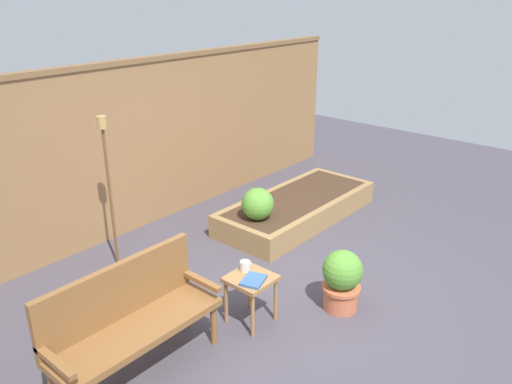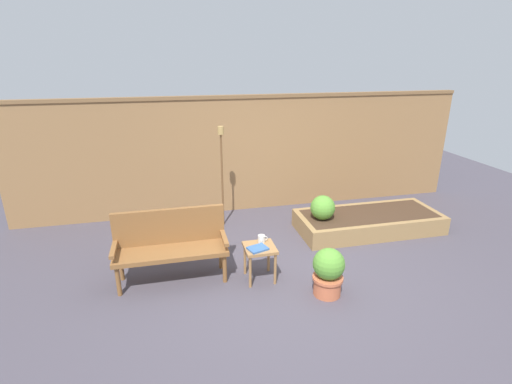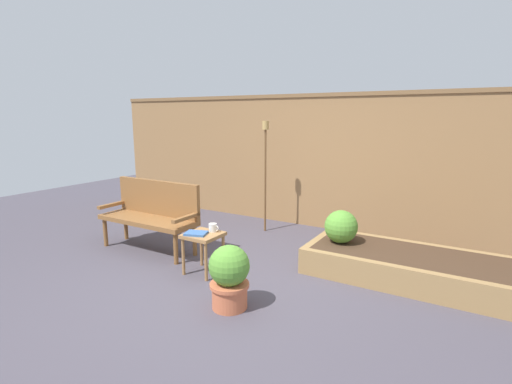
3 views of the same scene
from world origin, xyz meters
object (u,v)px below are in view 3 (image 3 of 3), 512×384
at_px(cup_on_table, 213,228).
at_px(book_on_table, 196,233).
at_px(side_table, 203,240).
at_px(garden_bench, 152,210).
at_px(shrub_near_bench, 341,227).
at_px(potted_boxwood, 229,275).
at_px(tiki_torch, 265,157).

xyz_separation_m(cup_on_table, book_on_table, (-0.10, -0.19, -0.03)).
height_order(cup_on_table, book_on_table, cup_on_table).
xyz_separation_m(side_table, cup_on_table, (0.06, 0.12, 0.13)).
bearing_deg(side_table, garden_bench, 164.63).
bearing_deg(shrub_near_bench, garden_bench, -163.52).
distance_m(garden_bench, side_table, 1.17).
bearing_deg(garden_bench, book_on_table, -19.33).
height_order(potted_boxwood, tiki_torch, tiki_torch).
xyz_separation_m(book_on_table, potted_boxwood, (0.78, -0.46, -0.17)).
relative_size(side_table, shrub_near_bench, 1.21).
bearing_deg(book_on_table, shrub_near_bench, 20.74).
bearing_deg(garden_bench, shrub_near_bench, 16.48).
height_order(shrub_near_bench, tiki_torch, tiki_torch).
bearing_deg(garden_bench, cup_on_table, -9.17).
height_order(garden_bench, cup_on_table, garden_bench).
distance_m(book_on_table, shrub_near_bench, 1.73).
distance_m(side_table, book_on_table, 0.13).
bearing_deg(tiki_torch, side_table, -83.40).
bearing_deg(book_on_table, garden_bench, 142.20).
relative_size(side_table, book_on_table, 2.01).
distance_m(shrub_near_bench, tiki_torch, 1.84).
height_order(garden_bench, book_on_table, garden_bench).
bearing_deg(tiki_torch, garden_bench, -120.96).
bearing_deg(cup_on_table, tiki_torch, 98.87).
height_order(potted_boxwood, shrub_near_bench, shrub_near_bench).
bearing_deg(potted_boxwood, shrub_near_bench, 70.12).
distance_m(cup_on_table, shrub_near_bench, 1.54).
xyz_separation_m(side_table, shrub_near_bench, (1.30, 1.02, 0.10)).
relative_size(shrub_near_bench, tiki_torch, 0.23).
xyz_separation_m(cup_on_table, shrub_near_bench, (1.24, 0.91, -0.03)).
bearing_deg(tiki_torch, cup_on_table, -81.13).
distance_m(garden_bench, cup_on_table, 1.19).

